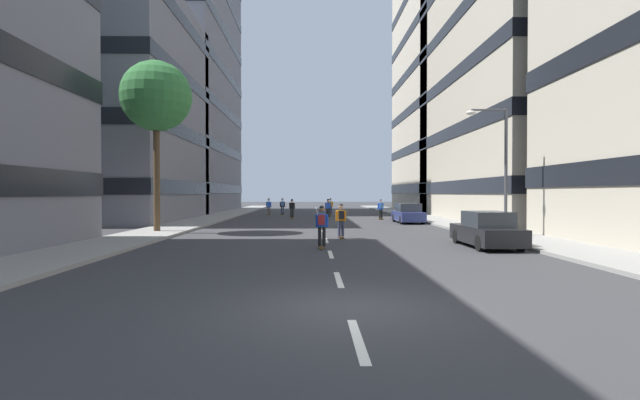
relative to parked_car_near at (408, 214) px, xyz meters
name	(u,v)px	position (x,y,z in m)	size (l,w,h in m)	color
ground_plane	(320,221)	(-6.73, 2.35, -0.70)	(169.95, 169.95, 0.00)	#333335
sidewalk_left	(212,218)	(-16.28, 5.89, -0.63)	(3.25, 77.89, 0.14)	gray
sidewalk_right	(426,218)	(2.83, 5.89, -0.63)	(3.25, 77.89, 0.14)	gray
lane_markings	(320,220)	(-6.73, 4.53, -0.70)	(0.16, 67.20, 0.01)	silver
building_left_mid	(93,110)	(-25.61, 3.44, 8.52)	(15.52, 17.21, 18.26)	slate
building_left_far	(164,77)	(-25.61, 22.16, 15.99)	(15.52, 23.23, 33.20)	slate
building_right_far	(468,78)	(12.15, 22.16, 15.98)	(15.52, 20.51, 33.17)	#BCB29E
parked_car_near	(408,214)	(0.00, 0.00, 0.00)	(1.82, 4.40, 1.52)	navy
parked_car_mid	(487,231)	(0.00, -15.78, 0.00)	(1.82, 4.40, 1.52)	black
street_tree_near	(156,97)	(-16.28, -8.71, 7.07)	(3.97, 3.97, 9.67)	#4C3823
streetlamp_right	(499,157)	(2.13, -11.82, 3.44)	(2.13, 0.30, 6.50)	#3F3F44
skater_0	(322,224)	(-7.02, -16.12, 0.32)	(0.55, 0.92, 1.78)	brown
skater_1	(341,218)	(-5.94, -11.90, 0.32)	(0.54, 0.91, 1.78)	brown
skater_2	(292,208)	(-9.20, 6.63, 0.29)	(0.56, 0.92, 1.78)	brown
skater_3	(330,206)	(-5.46, 12.42, 0.29)	(0.55, 0.92, 1.78)	brown
skater_4	(282,206)	(-10.41, 12.03, 0.32)	(0.54, 0.91, 1.78)	brown
skater_5	(269,206)	(-11.75, 11.33, 0.29)	(0.56, 0.92, 1.78)	brown
skater_6	(381,208)	(-1.44, 4.39, 0.32)	(0.56, 0.92, 1.78)	brown
skater_7	(328,207)	(-5.90, 7.06, 0.29)	(0.53, 0.90, 1.78)	brown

